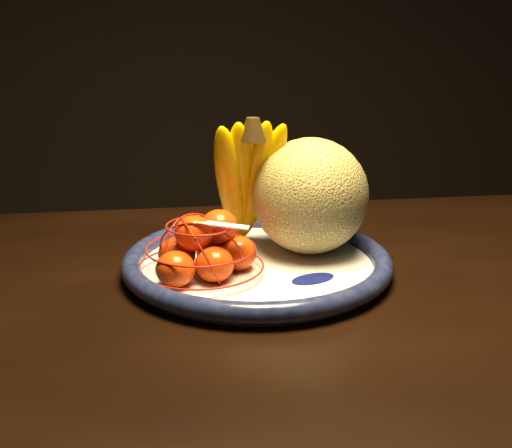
{
  "coord_description": "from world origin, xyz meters",
  "views": [
    {
      "loc": [
        -0.14,
        -0.85,
        1.05
      ],
      "look_at": [
        -0.0,
        0.02,
        0.78
      ],
      "focal_mm": 45.0,
      "sensor_mm": 36.0,
      "label": 1
    }
  ],
  "objects": [
    {
      "name": "price_tag",
      "position": [
        -0.06,
        -0.04,
        0.8
      ],
      "size": [
        0.08,
        0.04,
        0.01
      ],
      "primitive_type": "cube",
      "rotation": [
        -0.14,
        0.1,
        -0.23
      ],
      "color": "white",
      "rests_on": "mandarin_bag"
    },
    {
      "name": "mandarin_bag",
      "position": [
        -0.08,
        -0.02,
        0.75
      ],
      "size": [
        0.22,
        0.22,
        0.11
      ],
      "rotation": [
        0.0,
        0.0,
        0.36
      ],
      "color": "#FD4916",
      "rests_on": "fruit_bowl"
    },
    {
      "name": "banana_bunch",
      "position": [
        -0.01,
        0.08,
        0.83
      ],
      "size": [
        0.14,
        0.14,
        0.22
      ],
      "rotation": [
        0.0,
        0.0,
        0.1
      ],
      "color": "#ECBC00",
      "rests_on": "fruit_bowl"
    },
    {
      "name": "cantaloupe",
      "position": [
        0.08,
        0.04,
        0.81
      ],
      "size": [
        0.17,
        0.17,
        0.17
      ],
      "primitive_type": "sphere",
      "color": "olive",
      "rests_on": "fruit_bowl"
    },
    {
      "name": "fruit_bowl",
      "position": [
        -0.0,
        0.01,
        0.72
      ],
      "size": [
        0.39,
        0.39,
        0.03
      ],
      "rotation": [
        0.0,
        0.0,
        -0.26
      ],
      "color": "white",
      "rests_on": "dining_table"
    },
    {
      "name": "dining_table",
      "position": [
        0.02,
        -0.05,
        0.63
      ],
      "size": [
        1.43,
        0.87,
        0.71
      ],
      "rotation": [
        0.0,
        0.0,
        -0.02
      ],
      "color": "black",
      "rests_on": "ground"
    }
  ]
}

